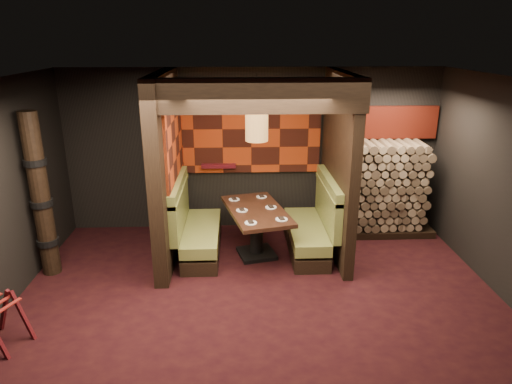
% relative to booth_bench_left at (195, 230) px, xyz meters
% --- Properties ---
extents(floor, '(6.50, 5.50, 0.02)m').
position_rel_booth_bench_left_xyz_m(floor, '(0.96, -1.65, -0.41)').
color(floor, black).
rests_on(floor, ground).
extents(ceiling, '(6.50, 5.50, 0.02)m').
position_rel_booth_bench_left_xyz_m(ceiling, '(0.96, -1.65, 2.46)').
color(ceiling, black).
rests_on(ceiling, ground).
extents(wall_back, '(6.50, 0.02, 2.85)m').
position_rel_booth_bench_left_xyz_m(wall_back, '(0.96, 1.11, 1.02)').
color(wall_back, black).
rests_on(wall_back, ground).
extents(wall_front, '(6.50, 0.02, 2.85)m').
position_rel_booth_bench_left_xyz_m(wall_front, '(0.96, -4.41, 1.02)').
color(wall_front, black).
rests_on(wall_front, ground).
extents(partition_left, '(0.20, 2.20, 2.85)m').
position_rel_booth_bench_left_xyz_m(partition_left, '(-0.39, -0.00, 1.02)').
color(partition_left, black).
rests_on(partition_left, floor).
extents(partition_right, '(0.15, 2.10, 2.85)m').
position_rel_booth_bench_left_xyz_m(partition_right, '(2.26, 0.05, 1.02)').
color(partition_right, black).
rests_on(partition_right, floor).
extents(header_beam, '(2.85, 0.18, 0.44)m').
position_rel_booth_bench_left_xyz_m(header_beam, '(0.94, -0.95, 2.23)').
color(header_beam, black).
rests_on(header_beam, partition_left).
extents(tapa_back_panel, '(2.40, 0.06, 1.55)m').
position_rel_booth_bench_left_xyz_m(tapa_back_panel, '(0.94, 1.06, 1.42)').
color(tapa_back_panel, '#AC3511').
rests_on(tapa_back_panel, wall_back).
extents(tapa_side_panel, '(0.04, 1.85, 1.45)m').
position_rel_booth_bench_left_xyz_m(tapa_side_panel, '(-0.27, 0.17, 1.45)').
color(tapa_side_panel, '#AC3511').
rests_on(tapa_side_panel, partition_left).
extents(lacquer_shelf, '(0.60, 0.12, 0.07)m').
position_rel_booth_bench_left_xyz_m(lacquer_shelf, '(0.36, 1.00, 0.78)').
color(lacquer_shelf, '#510F18').
rests_on(lacquer_shelf, wall_back).
extents(booth_bench_left, '(0.68, 1.60, 1.14)m').
position_rel_booth_bench_left_xyz_m(booth_bench_left, '(0.00, 0.00, 0.00)').
color(booth_bench_left, black).
rests_on(booth_bench_left, floor).
extents(booth_bench_right, '(0.68, 1.60, 1.14)m').
position_rel_booth_bench_left_xyz_m(booth_bench_right, '(1.89, 0.00, 0.00)').
color(booth_bench_right, black).
rests_on(booth_bench_right, floor).
extents(dining_table, '(1.14, 1.64, 0.79)m').
position_rel_booth_bench_left_xyz_m(dining_table, '(0.98, -0.13, 0.15)').
color(dining_table, black).
rests_on(dining_table, floor).
extents(place_settings, '(0.88, 1.29, 0.03)m').
position_rel_booth_bench_left_xyz_m(place_settings, '(0.98, -0.13, 0.40)').
color(place_settings, white).
rests_on(place_settings, dining_table).
extents(pendant_lamp, '(0.33, 0.33, 0.97)m').
position_rel_booth_bench_left_xyz_m(pendant_lamp, '(0.98, -0.18, 1.71)').
color(pendant_lamp, olive).
rests_on(pendant_lamp, ceiling).
extents(luggage_rack, '(0.69, 0.60, 0.63)m').
position_rel_booth_bench_left_xyz_m(luggage_rack, '(-2.01, -2.22, -0.09)').
color(luggage_rack, '#440C0F').
rests_on(luggage_rack, floor).
extents(totem_column, '(0.31, 0.31, 2.40)m').
position_rel_booth_bench_left_xyz_m(totem_column, '(-2.09, -0.55, 0.79)').
color(totem_column, black).
rests_on(totem_column, floor).
extents(firewood_stack, '(1.73, 0.70, 1.64)m').
position_rel_booth_bench_left_xyz_m(firewood_stack, '(3.25, 0.70, 0.42)').
color(firewood_stack, black).
rests_on(firewood_stack, floor).
extents(mosaic_header, '(1.83, 0.10, 0.56)m').
position_rel_booth_bench_left_xyz_m(mosaic_header, '(3.25, 1.03, 1.52)').
color(mosaic_header, maroon).
rests_on(mosaic_header, wall_back).
extents(bay_front_post, '(0.08, 0.08, 2.85)m').
position_rel_booth_bench_left_xyz_m(bay_front_post, '(2.35, 0.31, 1.02)').
color(bay_front_post, black).
rests_on(bay_front_post, floor).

